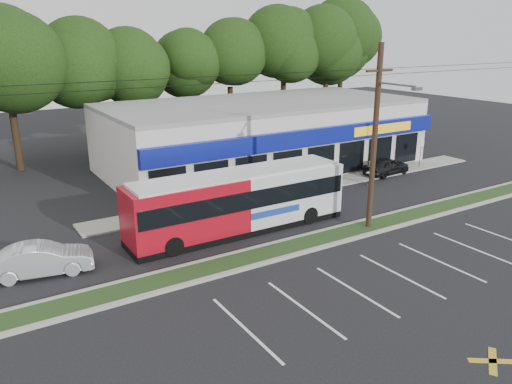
{
  "coord_description": "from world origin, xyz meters",
  "views": [
    {
      "loc": [
        -16.11,
        -17.8,
        10.33
      ],
      "look_at": [
        -1.92,
        5.0,
        1.86
      ],
      "focal_mm": 35.0,
      "sensor_mm": 36.0,
      "label": 1
    }
  ],
  "objects_px": {
    "metrobus": "(239,200)",
    "car_silver": "(41,259)",
    "sign_post": "(421,149)",
    "pedestrian_b": "(370,173)",
    "lamp_post": "(375,142)",
    "pedestrian_a": "(296,190)",
    "car_dark": "(386,166)",
    "utility_pole": "(374,133)"
  },
  "relations": [
    {
      "from": "metrobus",
      "to": "car_silver",
      "type": "height_order",
      "value": "metrobus"
    },
    {
      "from": "sign_post",
      "to": "car_silver",
      "type": "height_order",
      "value": "sign_post"
    },
    {
      "from": "metrobus",
      "to": "pedestrian_b",
      "type": "xyz_separation_m",
      "value": [
        12.33,
        2.62,
        -0.87
      ]
    },
    {
      "from": "metrobus",
      "to": "car_silver",
      "type": "xyz_separation_m",
      "value": [
        -10.18,
        0.1,
        -1.05
      ]
    },
    {
      "from": "lamp_post",
      "to": "pedestrian_a",
      "type": "xyz_separation_m",
      "value": [
        -9.0,
        -2.3,
        -1.72
      ]
    },
    {
      "from": "car_dark",
      "to": "pedestrian_b",
      "type": "bearing_deg",
      "value": 108.53
    },
    {
      "from": "car_silver",
      "to": "pedestrian_b",
      "type": "xyz_separation_m",
      "value": [
        22.51,
        2.52,
        0.19
      ]
    },
    {
      "from": "lamp_post",
      "to": "car_dark",
      "type": "xyz_separation_m",
      "value": [
        1.09,
        -0.31,
        -1.98
      ]
    },
    {
      "from": "pedestrian_b",
      "to": "car_silver",
      "type": "bearing_deg",
      "value": -5.89
    },
    {
      "from": "utility_pole",
      "to": "pedestrian_b",
      "type": "bearing_deg",
      "value": 45.11
    },
    {
      "from": "lamp_post",
      "to": "pedestrian_b",
      "type": "xyz_separation_m",
      "value": [
        -2.0,
        -1.68,
        -1.76
      ]
    },
    {
      "from": "utility_pole",
      "to": "pedestrian_a",
      "type": "bearing_deg",
      "value": 98.49
    },
    {
      "from": "sign_post",
      "to": "pedestrian_a",
      "type": "height_order",
      "value": "sign_post"
    },
    {
      "from": "utility_pole",
      "to": "car_silver",
      "type": "xyz_separation_m",
      "value": [
        -16.34,
        3.67,
        -4.69
      ]
    },
    {
      "from": "sign_post",
      "to": "pedestrian_a",
      "type": "bearing_deg",
      "value": -171.57
    },
    {
      "from": "pedestrian_b",
      "to": "sign_post",
      "type": "bearing_deg",
      "value": 179.47
    },
    {
      "from": "metrobus",
      "to": "car_dark",
      "type": "bearing_deg",
      "value": 14.59
    },
    {
      "from": "utility_pole",
      "to": "pedestrian_a",
      "type": "distance_m",
      "value": 7.19
    },
    {
      "from": "sign_post",
      "to": "car_silver",
      "type": "xyz_separation_m",
      "value": [
        -29.51,
        -3.98,
        -0.83
      ]
    },
    {
      "from": "pedestrian_a",
      "to": "pedestrian_b",
      "type": "bearing_deg",
      "value": -176.61
    },
    {
      "from": "lamp_post",
      "to": "car_silver",
      "type": "height_order",
      "value": "lamp_post"
    },
    {
      "from": "car_dark",
      "to": "pedestrian_b",
      "type": "height_order",
      "value": "pedestrian_b"
    },
    {
      "from": "metrobus",
      "to": "pedestrian_a",
      "type": "distance_m",
      "value": 5.75
    },
    {
      "from": "utility_pole",
      "to": "car_silver",
      "type": "height_order",
      "value": "utility_pole"
    },
    {
      "from": "car_silver",
      "to": "pedestrian_a",
      "type": "bearing_deg",
      "value": -72.06
    },
    {
      "from": "sign_post",
      "to": "pedestrian_a",
      "type": "xyz_separation_m",
      "value": [
        -14.0,
        -2.07,
        -0.61
      ]
    },
    {
      "from": "utility_pole",
      "to": "car_dark",
      "type": "bearing_deg",
      "value": 39.24
    },
    {
      "from": "metrobus",
      "to": "car_dark",
      "type": "relative_size",
      "value": 3.08
    },
    {
      "from": "lamp_post",
      "to": "pedestrian_b",
      "type": "relative_size",
      "value": 2.33
    },
    {
      "from": "utility_pole",
      "to": "car_dark",
      "type": "distance_m",
      "value": 12.85
    },
    {
      "from": "car_dark",
      "to": "pedestrian_b",
      "type": "distance_m",
      "value": 3.38
    },
    {
      "from": "sign_post",
      "to": "car_dark",
      "type": "bearing_deg",
      "value": -178.7
    },
    {
      "from": "metrobus",
      "to": "pedestrian_a",
      "type": "height_order",
      "value": "metrobus"
    },
    {
      "from": "pedestrian_a",
      "to": "car_silver",
      "type": "bearing_deg",
      "value": 5.34
    },
    {
      "from": "car_silver",
      "to": "pedestrian_a",
      "type": "height_order",
      "value": "pedestrian_a"
    },
    {
      "from": "utility_pole",
      "to": "car_dark",
      "type": "relative_size",
      "value": 12.29
    },
    {
      "from": "lamp_post",
      "to": "pedestrian_a",
      "type": "bearing_deg",
      "value": -165.67
    },
    {
      "from": "pedestrian_a",
      "to": "utility_pole",
      "type": "bearing_deg",
      "value": 96.83
    },
    {
      "from": "utility_pole",
      "to": "sign_post",
      "type": "bearing_deg",
      "value": 30.15
    },
    {
      "from": "metrobus",
      "to": "car_silver",
      "type": "relative_size",
      "value": 2.84
    },
    {
      "from": "utility_pole",
      "to": "lamp_post",
      "type": "relative_size",
      "value": 11.76
    },
    {
      "from": "lamp_post",
      "to": "car_dark",
      "type": "bearing_deg",
      "value": -16.11
    }
  ]
}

